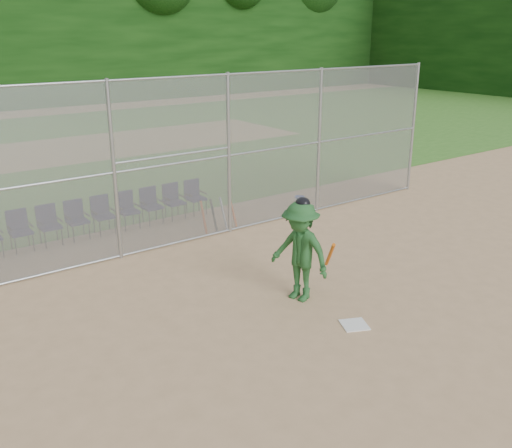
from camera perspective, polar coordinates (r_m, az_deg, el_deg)
ground at (r=10.60m, az=8.13°, el=-9.19°), size 100.00×100.00×0.00m
grass_strip at (r=25.94m, az=-20.86°, el=6.65°), size 100.00×100.00×0.00m
dirt_patch_far at (r=25.94m, az=-20.86°, el=6.66°), size 24.00×24.00×0.00m
backstop_fence at (r=13.67m, az=-6.26°, el=6.59°), size 16.09×0.09×4.00m
treeline at (r=27.41m, az=-23.50°, el=18.57°), size 81.00×60.00×11.00m
home_plate at (r=10.37m, az=9.81°, el=-9.90°), size 0.59×0.59×0.02m
batter_at_plate at (r=10.80m, az=4.42°, el=-2.72°), size 1.10×1.40×2.04m
water_cooler at (r=16.61m, az=4.38°, el=2.17°), size 0.30×0.30×0.38m
spare_bats at (r=14.83m, az=-3.77°, el=0.99°), size 0.96×0.39×0.83m
chair_2 at (r=14.42m, az=-22.47°, el=-0.68°), size 0.54×0.52×0.96m
chair_3 at (r=14.57m, az=-19.91°, el=-0.17°), size 0.54×0.52×0.96m
chair_4 at (r=14.76m, az=-17.42°, el=0.34°), size 0.54×0.52×0.96m
chair_5 at (r=14.97m, az=-14.99°, el=0.83°), size 0.54×0.52×0.96m
chair_6 at (r=15.21m, az=-12.63°, el=1.31°), size 0.54×0.52×0.96m
chair_7 at (r=15.48m, az=-10.34°, el=1.77°), size 0.54×0.52×0.96m
chair_8 at (r=15.77m, az=-8.14°, el=2.21°), size 0.54×0.52×0.96m
chair_9 at (r=16.08m, az=-6.02°, el=2.63°), size 0.54×0.52×0.96m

